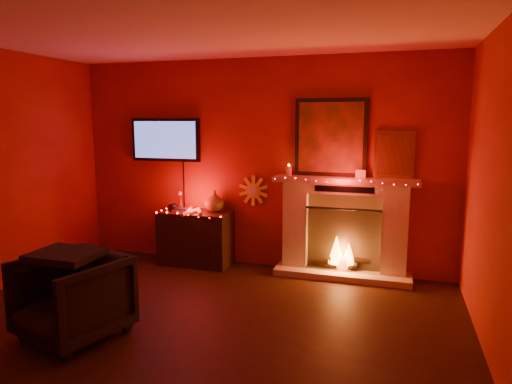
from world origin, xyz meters
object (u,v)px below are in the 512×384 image
(armchair, at_px, (72,297))
(fireplace, at_px, (343,218))
(tv, at_px, (166,140))
(console_table, at_px, (197,235))
(sunburst_clock, at_px, (253,191))

(armchair, bearing_deg, fireplace, 65.77)
(tv, relative_size, armchair, 1.52)
(fireplace, distance_m, console_table, 1.95)
(fireplace, bearing_deg, console_table, -176.26)
(console_table, distance_m, armchair, 2.27)
(fireplace, bearing_deg, tv, 178.50)
(tv, bearing_deg, fireplace, -1.50)
(tv, distance_m, sunburst_clock, 1.41)
(sunburst_clock, distance_m, armchair, 2.70)
(fireplace, distance_m, sunburst_clock, 1.23)
(tv, distance_m, armchair, 2.79)
(sunburst_clock, bearing_deg, console_table, -163.38)
(tv, relative_size, console_table, 1.24)
(fireplace, height_order, tv, fireplace)
(fireplace, bearing_deg, sunburst_clock, 175.63)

